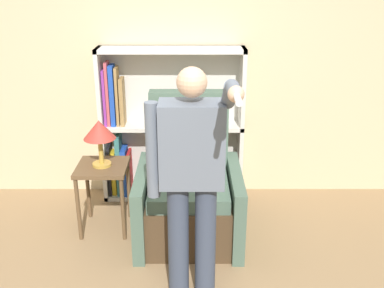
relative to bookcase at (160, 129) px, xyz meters
The scene contains 6 objects.
wall_back 0.69m from the bookcase, 41.44° to the left, with size 8.00×0.06×2.80m.
bookcase is the anchor object (origin of this frame).
armchair 0.88m from the bookcase, 66.53° to the right, with size 0.91×0.92×1.26m.
person_standing 1.62m from the bookcase, 77.71° to the right, with size 0.58×0.78×1.71m.
side_table 0.83m from the bookcase, 124.66° to the right, with size 0.45×0.45×0.64m.
table_lamp 0.83m from the bookcase, 124.66° to the right, with size 0.28×0.28×0.42m.
Camera 1 is at (0.17, -2.43, 2.27)m, focal length 42.00 mm.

